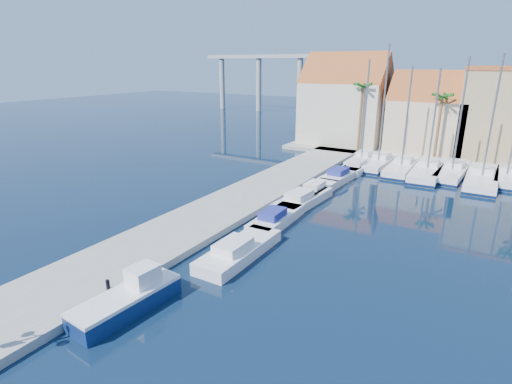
% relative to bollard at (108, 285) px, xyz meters
% --- Properties ---
extents(ground, '(260.00, 260.00, 0.00)m').
position_rel_bollard_xyz_m(ground, '(6.60, 0.61, -0.77)').
color(ground, black).
rests_on(ground, ground).
extents(quay_west, '(6.00, 77.00, 0.50)m').
position_rel_bollard_xyz_m(quay_west, '(-2.40, 14.11, -0.52)').
color(quay_west, gray).
rests_on(quay_west, ground).
extents(shore_north, '(54.00, 16.00, 0.50)m').
position_rel_bollard_xyz_m(shore_north, '(16.60, 48.61, -0.52)').
color(shore_north, gray).
rests_on(shore_north, ground).
extents(bollard, '(0.22, 0.22, 0.54)m').
position_rel_bollard_xyz_m(bollard, '(0.00, 0.00, 0.00)').
color(bollard, black).
rests_on(bollard, quay_west).
extents(fishing_boat, '(2.41, 5.98, 2.04)m').
position_rel_bollard_xyz_m(fishing_boat, '(1.88, -0.21, -0.09)').
color(fishing_boat, navy).
rests_on(fishing_boat, ground).
extents(motorboat_west_0, '(2.38, 7.36, 1.40)m').
position_rel_bollard_xyz_m(motorboat_west_0, '(3.50, 7.66, -0.26)').
color(motorboat_west_0, white).
rests_on(motorboat_west_0, ground).
extents(motorboat_west_1, '(2.23, 6.55, 1.40)m').
position_rel_bollard_xyz_m(motorboat_west_1, '(2.91, 13.93, -0.26)').
color(motorboat_west_1, white).
rests_on(motorboat_west_1, ground).
extents(motorboat_west_2, '(2.93, 7.65, 1.40)m').
position_rel_bollard_xyz_m(motorboat_west_2, '(2.72, 19.42, -0.26)').
color(motorboat_west_2, white).
rests_on(motorboat_west_2, ground).
extents(motorboat_west_3, '(2.21, 6.45, 1.40)m').
position_rel_bollard_xyz_m(motorboat_west_3, '(2.71, 22.75, -0.26)').
color(motorboat_west_3, white).
rests_on(motorboat_west_3, ground).
extents(motorboat_west_4, '(2.78, 7.27, 1.40)m').
position_rel_bollard_xyz_m(motorboat_west_4, '(2.90, 29.05, -0.26)').
color(motorboat_west_4, white).
rests_on(motorboat_west_4, ground).
extents(motorboat_west_5, '(2.72, 7.38, 1.40)m').
position_rel_bollard_xyz_m(motorboat_west_5, '(3.38, 34.04, -0.26)').
color(motorboat_west_5, white).
rests_on(motorboat_west_5, ground).
extents(sailboat_0, '(2.23, 8.36, 12.76)m').
position_rel_bollard_xyz_m(sailboat_0, '(2.86, 37.36, -0.15)').
color(sailboat_0, white).
rests_on(sailboat_0, ground).
extents(sailboat_1, '(2.78, 9.41, 14.41)m').
position_rel_bollard_xyz_m(sailboat_1, '(5.09, 37.05, -0.15)').
color(sailboat_1, white).
rests_on(sailboat_1, ground).
extents(sailboat_2, '(2.68, 9.93, 12.09)m').
position_rel_bollard_xyz_m(sailboat_2, '(7.97, 36.33, -0.19)').
color(sailboat_2, white).
rests_on(sailboat_2, ground).
extents(sailboat_3, '(3.19, 11.28, 11.85)m').
position_rel_bollard_xyz_m(sailboat_3, '(10.86, 36.16, -0.21)').
color(sailboat_3, white).
rests_on(sailboat_3, ground).
extents(sailboat_4, '(3.34, 10.19, 12.99)m').
position_rel_bollard_xyz_m(sailboat_4, '(13.40, 37.03, -0.18)').
color(sailboat_4, white).
rests_on(sailboat_4, ground).
extents(sailboat_5, '(3.07, 11.51, 13.25)m').
position_rel_bollard_xyz_m(sailboat_5, '(16.38, 35.82, -0.20)').
color(sailboat_5, white).
rests_on(sailboat_5, ground).
extents(sailboat_6, '(2.49, 8.39, 12.40)m').
position_rel_bollard_xyz_m(sailboat_6, '(18.66, 37.40, -0.16)').
color(sailboat_6, white).
rests_on(sailboat_6, ground).
extents(building_0, '(12.30, 9.00, 13.50)m').
position_rel_bollard_xyz_m(building_0, '(-3.40, 47.61, 5.75)').
color(building_0, beige).
rests_on(building_0, shore_north).
extents(building_1, '(10.30, 8.00, 11.00)m').
position_rel_bollard_xyz_m(building_1, '(8.60, 47.61, 4.52)').
color(building_1, '#CEB491').
rests_on(building_1, shore_north).
extents(palm_0, '(2.60, 2.60, 10.15)m').
position_rel_bollard_xyz_m(palm_0, '(0.60, 42.61, 8.31)').
color(palm_0, brown).
rests_on(palm_0, shore_north).
extents(palm_1, '(2.60, 2.60, 9.15)m').
position_rel_bollard_xyz_m(palm_1, '(10.60, 42.61, 7.36)').
color(palm_1, brown).
rests_on(palm_1, shore_north).
extents(viaduct, '(48.00, 2.20, 14.45)m').
position_rel_bollard_xyz_m(viaduct, '(-32.47, 82.61, 9.48)').
color(viaduct, '#9E9E99').
rests_on(viaduct, ground).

